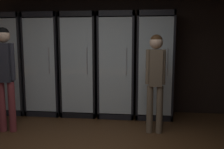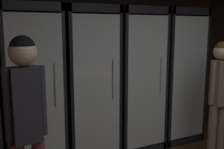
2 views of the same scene
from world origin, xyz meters
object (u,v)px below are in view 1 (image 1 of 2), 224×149
object	(u,v)px
cooler_far_left	(13,65)
cooler_right	(117,66)
shopper_far	(156,73)
cooler_center	(81,65)
shopper_near	(5,68)
cooler_left	(46,65)
cooler_far_right	(154,66)

from	to	relation	value
cooler_far_left	cooler_right	bearing A→B (deg)	-0.04
shopper_far	cooler_center	bearing A→B (deg)	146.91
cooler_right	shopper_near	world-z (taller)	cooler_right
cooler_far_left	shopper_near	size ratio (longest dim) A/B	1.20
cooler_far_left	cooler_right	distance (m)	2.21
cooler_left	cooler_far_right	world-z (taller)	same
cooler_center	shopper_far	bearing A→B (deg)	-33.09
shopper_far	cooler_far_right	bearing A→B (deg)	88.18
cooler_far_left	shopper_near	world-z (taller)	cooler_far_left
shopper_near	cooler_left	bearing A→B (deg)	78.26
cooler_right	cooler_far_right	distance (m)	0.74
cooler_center	shopper_near	bearing A→B (deg)	-130.25
cooler_center	cooler_right	bearing A→B (deg)	0.07
cooler_right	shopper_far	bearing A→B (deg)	-53.10
cooler_left	cooler_right	bearing A→B (deg)	0.01
cooler_far_right	shopper_far	distance (m)	0.94
cooler_far_right	shopper_near	distance (m)	2.71
cooler_center	cooler_far_right	xyz separation A→B (m)	(1.47, 0.00, 0.00)
cooler_center	shopper_far	xyz separation A→B (m)	(1.44, -0.94, -0.01)
cooler_left	cooler_far_left	bearing A→B (deg)	179.86
cooler_left	cooler_center	size ratio (longest dim) A/B	1.00
cooler_right	shopper_near	distance (m)	2.07
cooler_center	cooler_left	bearing A→B (deg)	179.95
shopper_near	cooler_far_right	bearing A→B (deg)	25.26
cooler_far_left	cooler_center	size ratio (longest dim) A/B	1.00
cooler_far_left	shopper_near	distance (m)	1.26
cooler_left	cooler_far_right	size ratio (longest dim) A/B	1.00
cooler_far_left	shopper_near	bearing A→B (deg)	-66.80
shopper_near	cooler_center	bearing A→B (deg)	49.75
cooler_far_right	shopper_near	world-z (taller)	cooler_far_right
cooler_far_left	cooler_far_right	distance (m)	2.95
cooler_far_right	shopper_far	world-z (taller)	cooler_far_right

